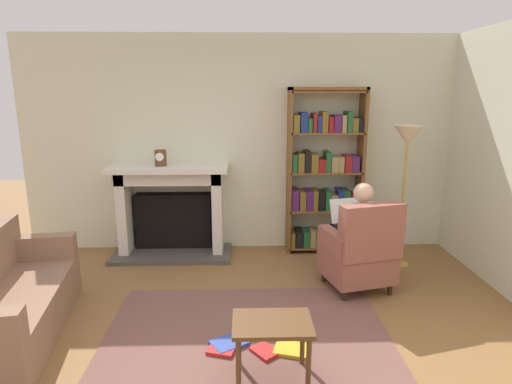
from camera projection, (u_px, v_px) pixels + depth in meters
name	position (u px, v px, depth m)	size (l,w,h in m)	color
ground	(247.00, 360.00, 3.32)	(14.00, 14.00, 0.00)	olive
back_wall	(245.00, 145.00, 5.49)	(5.60, 0.10, 2.70)	beige
side_wall_right	(511.00, 160.00, 4.30)	(0.10, 5.20, 2.70)	beige
area_rug	(247.00, 338.00, 3.61)	(2.40, 1.80, 0.01)	brown
fireplace	(172.00, 207.00, 5.39)	(1.47, 0.64, 1.14)	#4C4742
mantel_clock	(161.00, 158.00, 5.15)	(0.14, 0.14, 0.19)	brown
bookshelf	(324.00, 175.00, 5.39)	(0.94, 0.32, 2.07)	brown
armchair_reading	(361.00, 252.00, 4.38)	(0.78, 0.76, 0.97)	#331E14
seated_reader	(356.00, 230.00, 4.45)	(0.45, 0.58, 1.14)	silver
sofa_floral	(5.00, 303.00, 3.54)	(0.97, 1.79, 0.85)	#8F6952
side_table	(272.00, 331.00, 3.03)	(0.56, 0.39, 0.45)	brown
scattered_books	(252.00, 348.00, 3.44)	(0.84, 0.41, 0.03)	red
floor_lamp	(407.00, 148.00, 4.80)	(0.32, 0.32, 1.65)	#B7933F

